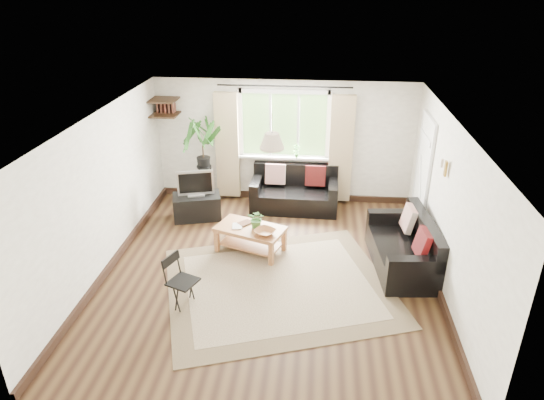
# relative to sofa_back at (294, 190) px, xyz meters

# --- Properties ---
(floor) EXTENTS (5.50, 5.50, 0.00)m
(floor) POSITION_rel_sofa_back_xyz_m (-0.25, -2.28, -0.39)
(floor) COLOR black
(floor) RESTS_ON ground
(ceiling) EXTENTS (5.50, 5.50, 0.00)m
(ceiling) POSITION_rel_sofa_back_xyz_m (-0.25, -2.28, 2.01)
(ceiling) COLOR white
(ceiling) RESTS_ON floor
(wall_back) EXTENTS (5.00, 0.02, 2.40)m
(wall_back) POSITION_rel_sofa_back_xyz_m (-0.25, 0.47, 0.81)
(wall_back) COLOR beige
(wall_back) RESTS_ON floor
(wall_front) EXTENTS (5.00, 0.02, 2.40)m
(wall_front) POSITION_rel_sofa_back_xyz_m (-0.25, -5.03, 0.81)
(wall_front) COLOR beige
(wall_front) RESTS_ON floor
(wall_left) EXTENTS (0.02, 5.50, 2.40)m
(wall_left) POSITION_rel_sofa_back_xyz_m (-2.75, -2.28, 0.81)
(wall_left) COLOR beige
(wall_left) RESTS_ON floor
(wall_right) EXTENTS (0.02, 5.50, 2.40)m
(wall_right) POSITION_rel_sofa_back_xyz_m (2.25, -2.28, 0.81)
(wall_right) COLOR beige
(wall_right) RESTS_ON floor
(rug) EXTENTS (3.89, 3.60, 0.02)m
(rug) POSITION_rel_sofa_back_xyz_m (-0.07, -2.61, -0.38)
(rug) COLOR #BFB594
(rug) RESTS_ON floor
(window) EXTENTS (2.50, 0.16, 2.16)m
(window) POSITION_rel_sofa_back_xyz_m (-0.25, 0.43, 1.16)
(window) COLOR white
(window) RESTS_ON wall_back
(door) EXTENTS (0.06, 0.96, 2.06)m
(door) POSITION_rel_sofa_back_xyz_m (2.22, -0.58, 0.61)
(door) COLOR silver
(door) RESTS_ON wall_right
(corner_shelf) EXTENTS (0.50, 0.50, 0.34)m
(corner_shelf) POSITION_rel_sofa_back_xyz_m (-2.50, 0.22, 1.50)
(corner_shelf) COLOR black
(corner_shelf) RESTS_ON wall_back
(pendant_lamp) EXTENTS (0.36, 0.36, 0.54)m
(pendant_lamp) POSITION_rel_sofa_back_xyz_m (-0.25, -1.88, 1.66)
(pendant_lamp) COLOR beige
(pendant_lamp) RESTS_ON ceiling
(wall_sconce) EXTENTS (0.12, 0.12, 0.28)m
(wall_sconce) POSITION_rel_sofa_back_xyz_m (2.18, -1.98, 1.35)
(wall_sconce) COLOR beige
(wall_sconce) RESTS_ON wall_right
(sofa_back) EXTENTS (1.66, 0.85, 0.78)m
(sofa_back) POSITION_rel_sofa_back_xyz_m (0.00, 0.00, 0.00)
(sofa_back) COLOR black
(sofa_back) RESTS_ON floor
(sofa_right) EXTENTS (1.73, 0.99, 0.78)m
(sofa_right) POSITION_rel_sofa_back_xyz_m (1.78, -1.88, 0.00)
(sofa_right) COLOR black
(sofa_right) RESTS_ON floor
(coffee_table) EXTENTS (1.22, 0.93, 0.45)m
(coffee_table) POSITION_rel_sofa_back_xyz_m (-0.62, -1.68, -0.17)
(coffee_table) COLOR brown
(coffee_table) RESTS_ON floor
(table_plant) EXTENTS (0.33, 0.30, 0.31)m
(table_plant) POSITION_rel_sofa_back_xyz_m (-0.51, -1.66, 0.21)
(table_plant) COLOR #3C6F2C
(table_plant) RESTS_ON coffee_table
(bowl) EXTENTS (0.44, 0.44, 0.08)m
(bowl) POSITION_rel_sofa_back_xyz_m (-0.36, -1.88, 0.10)
(bowl) COLOR #915A32
(bowl) RESTS_ON coffee_table
(book_a) EXTENTS (0.18, 0.23, 0.02)m
(book_a) POSITION_rel_sofa_back_xyz_m (-0.92, -1.68, 0.07)
(book_a) COLOR silver
(book_a) RESTS_ON coffee_table
(book_b) EXTENTS (0.27, 0.28, 0.02)m
(book_b) POSITION_rel_sofa_back_xyz_m (-0.79, -1.49, 0.07)
(book_b) COLOR #4F2F1F
(book_b) RESTS_ON coffee_table
(tv_stand) EXTENTS (0.96, 0.70, 0.46)m
(tv_stand) POSITION_rel_sofa_back_xyz_m (-1.78, -0.58, -0.16)
(tv_stand) COLOR black
(tv_stand) RESTS_ON floor
(tv) EXTENTS (0.70, 0.39, 0.51)m
(tv) POSITION_rel_sofa_back_xyz_m (-1.78, -0.58, 0.33)
(tv) COLOR #A5A5AA
(tv) RESTS_ON tv_stand
(palm_stand) EXTENTS (0.74, 0.74, 1.71)m
(palm_stand) POSITION_rel_sofa_back_xyz_m (-1.77, 0.08, 0.47)
(palm_stand) COLOR black
(palm_stand) RESTS_ON floor
(folding_chair) EXTENTS (0.51, 0.51, 0.76)m
(folding_chair) POSITION_rel_sofa_back_xyz_m (-1.33, -3.20, -0.01)
(folding_chair) COLOR black
(folding_chair) RESTS_ON floor
(sill_plant) EXTENTS (0.14, 0.10, 0.27)m
(sill_plant) POSITION_rel_sofa_back_xyz_m (0.00, 0.35, 0.68)
(sill_plant) COLOR #2D6023
(sill_plant) RESTS_ON window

